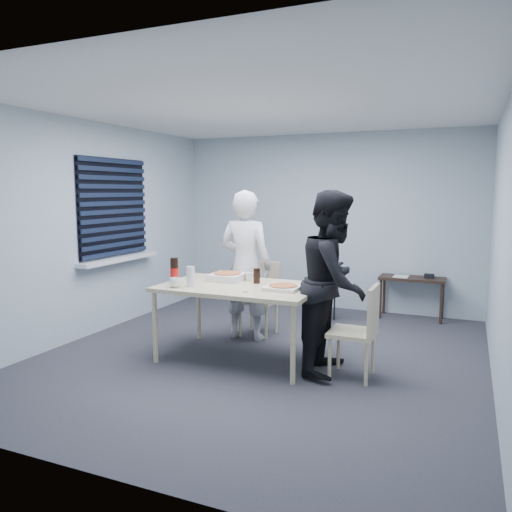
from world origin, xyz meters
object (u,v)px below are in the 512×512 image
at_px(chair_right, 362,325).
at_px(chair_far, 261,293).
at_px(side_table, 412,283).
at_px(mug_b, 249,277).
at_px(backpack, 323,273).
at_px(person_black, 334,282).
at_px(stool, 323,295).
at_px(dining_table, 239,291).
at_px(person_white, 246,265).
at_px(soda_bottle, 174,271).
at_px(mug_a, 175,283).

bearing_deg(chair_right, chair_far, 144.57).
xyz_separation_m(side_table, mug_b, (-1.50, -2.16, 0.33)).
height_order(chair_far, backpack, chair_far).
distance_m(chair_right, side_table, 2.51).
distance_m(person_black, stool, 1.94).
distance_m(dining_table, person_white, 0.75).
xyz_separation_m(chair_far, chair_right, (1.45, -1.03, 0.00)).
bearing_deg(person_black, mug_b, 76.15).
relative_size(chair_right, side_table, 1.02).
relative_size(side_table, backpack, 2.31).
relative_size(person_black, backpack, 4.68).
height_order(person_black, mug_b, person_black).
height_order(backpack, soda_bottle, soda_bottle).
bearing_deg(chair_far, stool, 56.64).
relative_size(chair_far, side_table, 1.02).
bearing_deg(mug_a, backpack, 66.14).
distance_m(dining_table, soda_bottle, 0.73).
height_order(stool, soda_bottle, soda_bottle).
distance_m(stool, mug_b, 1.64).
distance_m(chair_far, soda_bottle, 1.32).
xyz_separation_m(stool, backpack, (-0.00, -0.01, 0.29)).
height_order(chair_right, stool, chair_right).
bearing_deg(chair_far, side_table, 41.94).
xyz_separation_m(dining_table, soda_bottle, (-0.68, -0.17, 0.19)).
distance_m(chair_right, mug_a, 1.89).
relative_size(dining_table, mug_b, 16.15).
bearing_deg(backpack, chair_far, -146.55).
bearing_deg(stool, mug_b, -105.06).
relative_size(chair_right, mug_b, 8.90).
xyz_separation_m(chair_right, side_table, (0.20, 2.50, -0.01)).
distance_m(chair_far, mug_b, 0.77).
height_order(chair_far, soda_bottle, soda_bottle).
bearing_deg(backpack, side_table, 7.98).
distance_m(person_white, stool, 1.38).
height_order(dining_table, stool, dining_table).
xyz_separation_m(person_white, stool, (0.64, 1.11, -0.51)).
height_order(person_white, stool, person_white).
bearing_deg(stool, soda_bottle, -118.56).
bearing_deg(stool, person_black, -71.33).
bearing_deg(person_white, person_black, 151.87).
height_order(person_white, mug_b, person_white).
height_order(stool, mug_b, mug_b).
xyz_separation_m(side_table, stool, (-1.09, -0.64, -0.13)).
relative_size(chair_far, person_white, 0.50).
xyz_separation_m(dining_table, person_black, (0.99, 0.03, 0.16)).
bearing_deg(mug_a, soda_bottle, 124.90).
height_order(person_black, backpack, person_black).
bearing_deg(stool, dining_table, -102.36).
bearing_deg(person_black, soda_bottle, 97.01).
relative_size(dining_table, person_white, 0.91).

